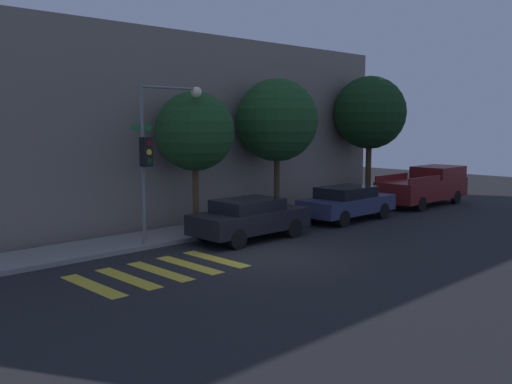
# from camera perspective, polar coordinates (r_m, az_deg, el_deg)

# --- Properties ---
(ground_plane) EXTENTS (60.00, 60.00, 0.00)m
(ground_plane) POSITION_cam_1_polar(r_m,az_deg,el_deg) (17.02, 1.10, -6.44)
(ground_plane) COLOR black
(sidewalk) EXTENTS (26.00, 2.16, 0.14)m
(sidewalk) POSITION_cam_1_polar(r_m,az_deg,el_deg) (20.17, -7.61, -4.16)
(sidewalk) COLOR gray
(sidewalk) RESTS_ON ground
(building_row) EXTENTS (26.00, 6.00, 7.33)m
(building_row) POSITION_cam_1_polar(r_m,az_deg,el_deg) (23.55, -14.32, 6.10)
(building_row) COLOR slate
(building_row) RESTS_ON ground
(crosswalk) EXTENTS (4.36, 2.60, 0.00)m
(crosswalk) POSITION_cam_1_polar(r_m,az_deg,el_deg) (15.57, -9.63, -7.82)
(crosswalk) COLOR gold
(crosswalk) RESTS_ON ground
(traffic_light_pole) EXTENTS (2.68, 0.56, 5.19)m
(traffic_light_pole) POSITION_cam_1_polar(r_m,az_deg,el_deg) (18.20, -9.80, 5.27)
(traffic_light_pole) COLOR slate
(traffic_light_pole) RESTS_ON ground
(sedan_near_corner) EXTENTS (4.23, 1.80, 1.39)m
(sedan_near_corner) POSITION_cam_1_polar(r_m,az_deg,el_deg) (19.23, -0.64, -2.60)
(sedan_near_corner) COLOR black
(sedan_near_corner) RESTS_ON ground
(sedan_middle) EXTENTS (4.33, 1.83, 1.38)m
(sedan_middle) POSITION_cam_1_polar(r_m,az_deg,el_deg) (23.27, 9.07, -1.02)
(sedan_middle) COLOR #2D3351
(sedan_middle) RESTS_ON ground
(pickup_truck) EXTENTS (5.35, 1.97, 1.80)m
(pickup_truck) POSITION_cam_1_polar(r_m,az_deg,el_deg) (28.44, 16.58, 0.59)
(pickup_truck) COLOR maroon
(pickup_truck) RESTS_ON ground
(tree_near_corner) EXTENTS (2.81, 2.81, 5.05)m
(tree_near_corner) POSITION_cam_1_polar(r_m,az_deg,el_deg) (20.36, -6.14, 6.03)
(tree_near_corner) COLOR #4C3823
(tree_near_corner) RESTS_ON ground
(tree_midblock) EXTENTS (3.34, 3.34, 5.70)m
(tree_midblock) POSITION_cam_1_polar(r_m,az_deg,el_deg) (23.20, 2.12, 7.17)
(tree_midblock) COLOR #42301E
(tree_midblock) RESTS_ON ground
(tree_far_end) EXTENTS (3.50, 3.50, 6.15)m
(tree_far_end) POSITION_cam_1_polar(r_m,az_deg,el_deg) (28.24, 11.30, 7.76)
(tree_far_end) COLOR #42301E
(tree_far_end) RESTS_ON ground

